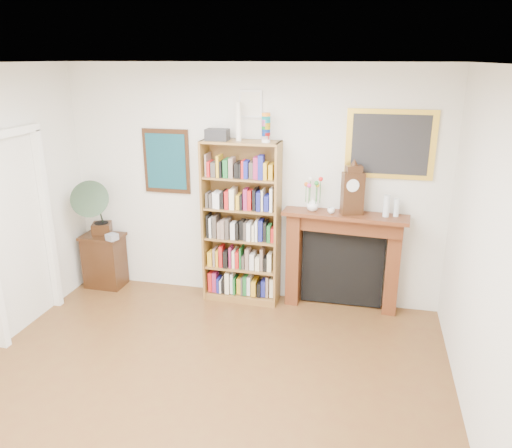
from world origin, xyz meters
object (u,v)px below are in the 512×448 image
(bookshelf, at_px, (241,214))
(gramophone, at_px, (94,205))
(fireplace, at_px, (343,252))
(bottle_right, at_px, (396,208))
(bottle_left, at_px, (386,206))
(teacup, at_px, (331,211))
(side_cabinet, at_px, (105,261))
(cd_stack, at_px, (112,237))
(flower_vase, at_px, (313,204))
(mantel_clock, at_px, (353,191))

(bookshelf, height_order, gramophone, bookshelf)
(fireplace, relative_size, bottle_right, 7.11)
(bottle_left, bearing_deg, teacup, -178.05)
(side_cabinet, relative_size, gramophone, 0.93)
(cd_stack, height_order, bottle_left, bottle_left)
(cd_stack, distance_m, teacup, 2.70)
(side_cabinet, height_order, bottle_right, bottle_right)
(flower_vase, distance_m, bottle_left, 0.81)
(cd_stack, distance_m, bottle_right, 3.41)
(side_cabinet, height_order, mantel_clock, mantel_clock)
(fireplace, bearing_deg, bookshelf, -171.75)
(gramophone, xyz_separation_m, cd_stack, (0.24, -0.07, -0.38))
(side_cabinet, distance_m, fireplace, 3.05)
(bottle_right, bearing_deg, mantel_clock, -176.65)
(bookshelf, bearing_deg, mantel_clock, 1.95)
(bottle_right, bearing_deg, flower_vase, 179.30)
(side_cabinet, xyz_separation_m, gramophone, (-0.03, -0.06, 0.77))
(cd_stack, height_order, mantel_clock, mantel_clock)
(fireplace, height_order, bottle_right, bottle_right)
(teacup, bearing_deg, side_cabinet, -179.76)
(cd_stack, xyz_separation_m, bottle_left, (3.25, 0.16, 0.57))
(bookshelf, xyz_separation_m, teacup, (1.04, -0.01, 0.12))
(side_cabinet, height_order, flower_vase, flower_vase)
(bookshelf, height_order, fireplace, bookshelf)
(mantel_clock, bearing_deg, teacup, 166.55)
(bottle_left, bearing_deg, side_cabinet, -179.47)
(side_cabinet, relative_size, bottle_left, 2.90)
(side_cabinet, relative_size, cd_stack, 5.81)
(fireplace, distance_m, cd_stack, 2.82)
(gramophone, distance_m, teacup, 2.90)
(fireplace, height_order, teacup, teacup)
(gramophone, height_order, bottle_right, gramophone)
(side_cabinet, bearing_deg, cd_stack, -30.93)
(gramophone, relative_size, bottle_right, 3.74)
(cd_stack, height_order, flower_vase, flower_vase)
(bottle_left, bearing_deg, gramophone, -178.43)
(side_cabinet, distance_m, cd_stack, 0.46)
(side_cabinet, distance_m, flower_vase, 2.81)
(bookshelf, bearing_deg, fireplace, 5.27)
(fireplace, relative_size, bottle_left, 5.93)
(flower_vase, bearing_deg, mantel_clock, -5.13)
(side_cabinet, relative_size, bottle_right, 3.48)
(gramophone, height_order, cd_stack, gramophone)
(flower_vase, bearing_deg, cd_stack, -175.19)
(flower_vase, bearing_deg, fireplace, 4.59)
(cd_stack, distance_m, mantel_clock, 2.97)
(fireplace, xyz_separation_m, mantel_clock, (0.07, -0.07, 0.75))
(gramophone, bearing_deg, mantel_clock, -18.05)
(cd_stack, xyz_separation_m, mantel_clock, (2.88, 0.17, 0.71))
(mantel_clock, relative_size, bottle_left, 2.29)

